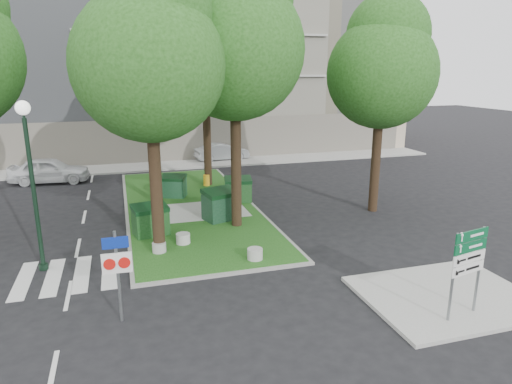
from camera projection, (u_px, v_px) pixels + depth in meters
name	position (u px, v px, depth m)	size (l,w,h in m)	color
ground	(212.00, 276.00, 15.25)	(120.00, 120.00, 0.00)	black
median_island	(190.00, 207.00, 22.77)	(6.00, 16.00, 0.12)	#194614
median_kerb	(190.00, 207.00, 22.77)	(6.30, 16.30, 0.10)	gray
sidewalk_corner	(446.00, 296.00, 13.81)	(5.00, 4.00, 0.12)	#999993
building_sidewalk	(160.00, 166.00, 32.34)	(42.00, 3.00, 0.12)	#999993
zebra_crossing	(96.00, 272.00, 15.59)	(5.00, 3.00, 0.01)	silver
apartment_building	(146.00, 53.00, 37.19)	(41.00, 12.00, 16.00)	tan
tree_median_near_left	(151.00, 50.00, 15.31)	(5.20, 5.20, 10.53)	black
tree_median_near_right	(236.00, 36.00, 17.96)	(5.60, 5.60, 11.46)	black
tree_median_mid	(152.00, 63.00, 21.55)	(4.80, 4.80, 9.99)	black
tree_median_far	(206.00, 38.00, 24.86)	(5.80, 5.80, 11.93)	black
tree_street_right	(384.00, 63.00, 20.63)	(5.00, 5.00, 10.06)	black
dumpster_a	(150.00, 220.00, 18.63)	(1.57, 1.25, 1.30)	#0F3710
dumpster_b	(174.00, 186.00, 24.21)	(1.53, 1.32, 1.19)	#113D22
dumpster_c	(221.00, 205.00, 20.54)	(1.80, 1.52, 1.43)	#0E311C
dumpster_d	(238.00, 190.00, 23.37)	(1.51, 1.18, 1.28)	#123C13
bollard_left	(159.00, 247.00, 16.96)	(0.51, 0.51, 0.37)	#979792
bollard_right	(255.00, 254.00, 16.31)	(0.56, 0.56, 0.40)	#A5A6A1
bollard_mid	(183.00, 238.00, 17.79)	(0.55, 0.55, 0.39)	#ACACA7
litter_bin	(206.00, 180.00, 26.58)	(0.36, 0.36, 0.63)	gold
street_lamp	(31.00, 167.00, 14.85)	(0.46, 0.46, 5.76)	black
traffic_sign_pole	(117.00, 264.00, 12.14)	(0.79, 0.09, 2.62)	slate
directional_sign	(468.00, 260.00, 12.20)	(1.23, 0.31, 2.50)	slate
car_white	(49.00, 170.00, 27.62)	(1.85, 4.59, 1.56)	silver
car_silver	(222.00, 152.00, 34.41)	(1.41, 4.04, 1.33)	#ACB1B5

